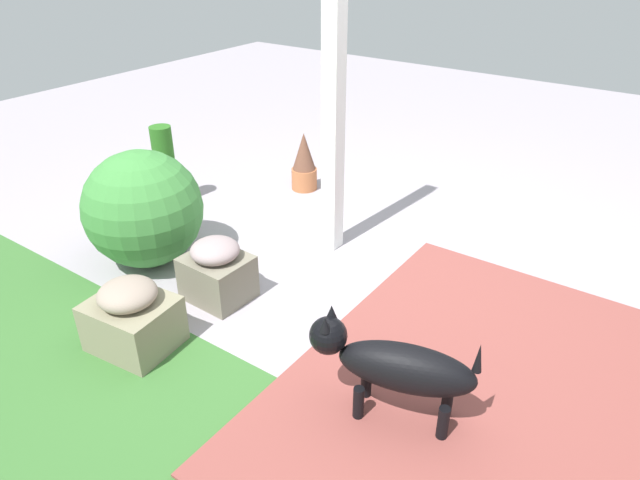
{
  "coord_description": "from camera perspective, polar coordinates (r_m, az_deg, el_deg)",
  "views": [
    {
      "loc": [
        -1.58,
        2.67,
        2.03
      ],
      "look_at": [
        0.17,
        0.17,
        0.33
      ],
      "focal_mm": 32.1,
      "sensor_mm": 36.0,
      "label": 1
    }
  ],
  "objects": [
    {
      "name": "terracotta_pot_tall",
      "position": [
        4.78,
        -15.04,
        6.1
      ],
      "size": [
        0.31,
        0.31,
        0.65
      ],
      "color": "#B26834",
      "rests_on": "ground"
    },
    {
      "name": "round_shrub",
      "position": [
        3.91,
        -17.21,
        2.99
      ],
      "size": [
        0.78,
        0.78,
        0.78
      ],
      "primitive_type": "sphere",
      "color": "#3D833B",
      "rests_on": "ground"
    },
    {
      "name": "stone_planter_mid",
      "position": [
        3.51,
        -10.23,
        -3.04
      ],
      "size": [
        0.39,
        0.34,
        0.4
      ],
      "color": "slate",
      "rests_on": "ground"
    },
    {
      "name": "brick_path",
      "position": [
        3.0,
        16.12,
        -14.67
      ],
      "size": [
        1.8,
        2.4,
        0.02
      ],
      "primitive_type": "cube",
      "color": "brown",
      "rests_on": "ground"
    },
    {
      "name": "porch_pillar",
      "position": [
        3.67,
        1.37,
        14.82
      ],
      "size": [
        0.11,
        0.11,
        2.24
      ],
      "primitive_type": "cube",
      "color": "white",
      "rests_on": "ground"
    },
    {
      "name": "ground_plane",
      "position": [
        3.71,
        3.77,
        -4.09
      ],
      "size": [
        12.0,
        12.0,
        0.0
      ],
      "primitive_type": "plane",
      "color": "#9F969F"
    },
    {
      "name": "dog",
      "position": [
        2.62,
        7.4,
        -12.22
      ],
      "size": [
        0.76,
        0.38,
        0.53
      ],
      "color": "black",
      "rests_on": "ground"
    },
    {
      "name": "terracotta_pot_spiky",
      "position": [
        4.89,
        -1.6,
        7.71
      ],
      "size": [
        0.22,
        0.22,
        0.5
      ],
      "color": "#BA6A3F",
      "rests_on": "ground"
    },
    {
      "name": "stone_planter_far",
      "position": [
        3.23,
        -18.24,
        -7.33
      ],
      "size": [
        0.47,
        0.41,
        0.41
      ],
      "color": "gray",
      "rests_on": "ground"
    }
  ]
}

